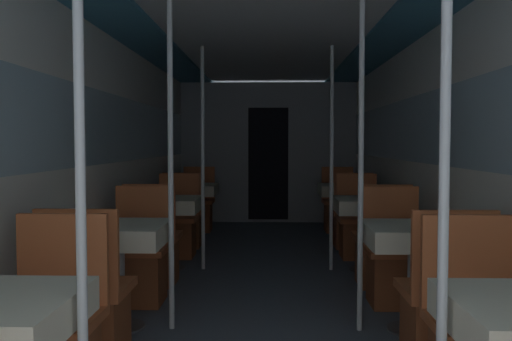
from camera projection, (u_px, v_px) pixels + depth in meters
wall_left at (107, 156)px, 5.09m from camera, size 0.05×10.25×2.24m
wall_right at (428, 157)px, 5.02m from camera, size 0.05×10.25×2.24m
ceiling_panel at (267, 29)px, 5.00m from camera, size 2.86×10.25×0.07m
bulkhead_far at (268, 153)px, 9.15m from camera, size 2.80×0.09×2.24m
support_pole_left_0 at (81, 188)px, 2.03m from camera, size 0.04×0.04×2.24m
dining_table_left_1 at (117, 239)px, 3.91m from camera, size 0.67×0.67×0.72m
chair_left_near_1 at (89, 315)px, 3.29m from camera, size 0.46×0.46×0.92m
chair_left_far_1 at (139, 267)px, 4.56m from camera, size 0.46×0.46×0.92m
support_pole_left_1 at (171, 166)px, 3.87m from camera, size 0.04×0.04×2.24m
dining_table_left_2 at (166, 208)px, 5.75m from camera, size 0.67×0.67×0.72m
chair_left_near_2 at (154, 253)px, 5.13m from camera, size 0.46×0.46×0.92m
chair_left_far_2 at (177, 231)px, 6.40m from camera, size 0.46×0.46×0.92m
support_pole_left_2 at (203, 159)px, 5.71m from camera, size 0.04×0.04×2.24m
dining_table_left_3 at (192, 192)px, 7.58m from camera, size 0.67×0.67×0.72m
chair_left_near_3 at (185, 224)px, 6.97m from camera, size 0.46×0.46×0.92m
chair_left_far_3 at (198, 211)px, 8.24m from camera, size 0.46×0.46×0.92m
support_pole_right_0 at (444, 189)px, 2.00m from camera, size 0.04×0.04×2.24m
dining_table_right_1 at (415, 241)px, 3.86m from camera, size 0.67×0.67×0.72m
chair_right_near_1 at (443, 318)px, 3.24m from camera, size 0.46×0.46×0.92m
chair_right_far_1 at (394, 269)px, 4.51m from camera, size 0.46×0.46×0.92m
support_pole_right_1 at (361, 167)px, 3.84m from camera, size 0.04×0.04×2.24m
dining_table_right_2 at (368, 209)px, 5.69m from camera, size 0.67×0.67×0.72m
chair_right_near_2 at (380, 254)px, 5.08m from camera, size 0.46×0.46×0.92m
chair_right_far_2 at (358, 232)px, 6.34m from camera, size 0.46×0.46×0.92m
support_pole_right_2 at (332, 159)px, 5.68m from camera, size 0.04×0.04×2.24m
dining_table_right_3 at (345, 193)px, 7.53m from camera, size 0.67×0.67×0.72m
chair_right_near_3 at (351, 225)px, 6.92m from camera, size 0.46×0.46×0.92m
chair_right_far_3 at (339, 212)px, 8.18m from camera, size 0.46×0.46×0.92m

